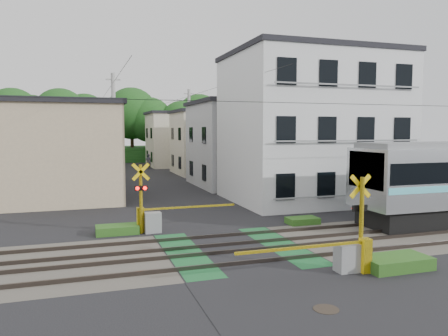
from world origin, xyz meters
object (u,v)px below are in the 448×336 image
object	(u,v)px
crossing_signal_far	(151,217)
apartment_block	(311,127)
manhole_cover	(326,309)
crossing_signal_near	(350,250)
pedestrian	(148,162)

from	to	relation	value
crossing_signal_far	apartment_block	xyz separation A→B (m)	(11.09, 5.84, 3.94)
apartment_block	manhole_cover	distance (m)	18.09
crossing_signal_near	pedestrian	xyz separation A→B (m)	(-0.77, 38.06, 0.17)
manhole_cover	crossing_signal_far	bearing A→B (deg)	106.86
apartment_block	pedestrian	distance (m)	26.07
crossing_signal_near	pedestrian	bearing A→B (deg)	91.17
crossing_signal_near	apartment_block	bearing A→B (deg)	65.78
crossing_signal_near	crossing_signal_far	distance (m)	8.95
apartment_block	manhole_cover	size ratio (longest dim) A/B	15.64
crossing_signal_far	pedestrian	xyz separation A→B (m)	(4.40, 30.75, 0.17)
crossing_signal_near	apartment_block	xyz separation A→B (m)	(5.91, 13.15, 3.94)
pedestrian	manhole_cover	distance (m)	40.41
crossing_signal_near	pedestrian	world-z (taller)	crossing_signal_near
apartment_block	pedestrian	xyz separation A→B (m)	(-6.69, 24.92, -3.78)
apartment_block	manhole_cover	world-z (taller)	apartment_block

